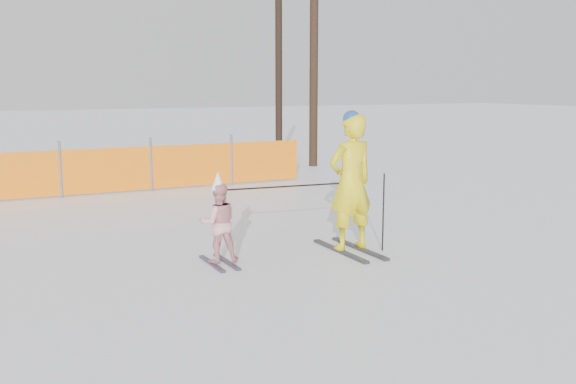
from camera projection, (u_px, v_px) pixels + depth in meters
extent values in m
plane|color=white|center=(305.00, 272.00, 8.49)|extent=(120.00, 120.00, 0.00)
cube|color=black|center=(340.00, 251.00, 9.48)|extent=(0.09, 1.44, 0.04)
cube|color=black|center=(359.00, 248.00, 9.63)|extent=(0.09, 1.44, 0.04)
imported|color=yellow|center=(351.00, 182.00, 9.39)|extent=(0.75, 0.52, 2.00)
sphere|color=#1A4A90|center=(352.00, 119.00, 9.24)|extent=(0.26, 0.26, 0.26)
cube|color=black|center=(212.00, 264.00, 8.82)|extent=(0.09, 0.89, 0.03)
cube|color=black|center=(227.00, 262.00, 8.92)|extent=(0.09, 0.89, 0.03)
imported|color=pink|center=(219.00, 223.00, 8.78)|extent=(0.60, 0.51, 1.10)
cone|color=white|center=(218.00, 181.00, 8.68)|extent=(0.19, 0.19, 0.24)
cylinder|color=black|center=(383.00, 212.00, 9.49)|extent=(0.02, 0.02, 1.17)
cylinder|color=black|center=(287.00, 186.00, 9.05)|extent=(1.74, 0.22, 0.02)
cylinder|color=#595960|center=(61.00, 170.00, 13.96)|extent=(0.06, 0.06, 1.25)
cylinder|color=#595960|center=(151.00, 164.00, 14.85)|extent=(0.06, 0.06, 1.25)
cylinder|color=#595960|center=(232.00, 160.00, 15.73)|extent=(0.06, 0.06, 1.25)
cylinder|color=black|center=(314.00, 65.00, 19.10)|extent=(0.26, 0.26, 6.06)
cylinder|color=black|center=(279.00, 77.00, 20.82)|extent=(0.23, 0.23, 5.43)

